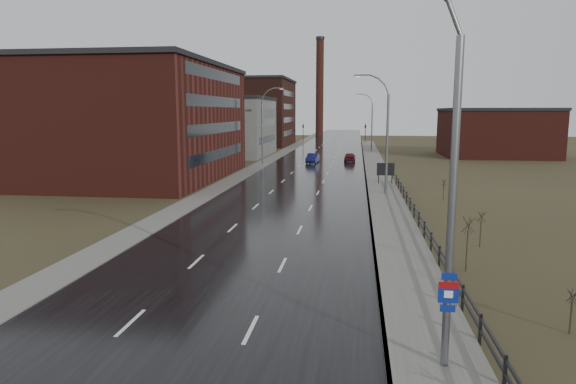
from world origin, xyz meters
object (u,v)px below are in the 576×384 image
(streetlight_main, at_px, (442,175))
(car_near, at_px, (313,158))
(car_far, at_px, (350,157))
(billboard, at_px, (386,170))

(streetlight_main, relative_size, car_near, 2.72)
(car_near, relative_size, car_far, 1.03)
(streetlight_main, xyz_separation_m, car_near, (-9.23, 63.33, -5.33))
(streetlight_main, bearing_deg, billboard, 89.12)
(billboard, bearing_deg, streetlight_main, -90.88)
(streetlight_main, distance_m, car_near, 64.22)
(car_near, bearing_deg, streetlight_main, -77.29)
(billboard, relative_size, car_near, 0.54)
(car_near, bearing_deg, billboard, -61.97)
(billboard, distance_m, car_far, 25.64)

